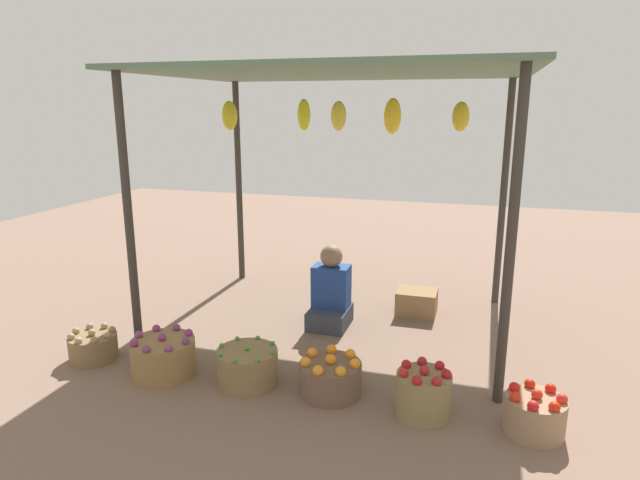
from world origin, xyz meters
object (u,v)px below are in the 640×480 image
Objects in this scene: basket_oranges at (330,377)px; basket_red_apples at (423,393)px; basket_potatoes at (93,346)px; basket_purple_onions at (163,356)px; wooden_crate_near_vendor at (417,302)px; basket_green_chilies at (247,366)px; basket_red_tomatoes at (535,414)px; vendor_person at (331,295)px.

basket_oranges is 0.68m from basket_red_apples.
basket_potatoes is 0.70m from basket_purple_onions.
basket_potatoes is at bearing -143.61° from wooden_crate_near_vendor.
basket_green_chilies is 2.07m from wooden_crate_near_vendor.
basket_green_chilies is at bearing 178.20° from basket_red_tomatoes.
basket_potatoes is 0.99× the size of wooden_crate_near_vendor.
basket_green_chilies is 1.18× the size of wooden_crate_near_vendor.
basket_oranges is at bearing -102.89° from wooden_crate_near_vendor.
vendor_person is 1.73× the size of basket_oranges.
basket_potatoes is at bearing 175.13° from basket_purple_onions.
basket_red_apples is at bearing -81.63° from wooden_crate_near_vendor.
basket_green_chilies is 1.22× the size of basket_red_tomatoes.
basket_oranges is at bearing 0.79° from basket_potatoes.
basket_oranges is at bearing 172.95° from basket_red_apples.
basket_green_chilies reaches higher than basket_potatoes.
basket_red_apples is at bearing -1.18° from basket_potatoes.
basket_purple_onions is at bearing -133.04° from wooden_crate_near_vendor.
basket_red_tomatoes is at bearing -3.89° from basket_oranges.
basket_oranges is at bearing 176.11° from basket_red_tomatoes.
basket_potatoes is 2.02m from basket_oranges.
basket_potatoes is 1.38m from basket_green_chilies.
basket_purple_onions is at bearing -126.50° from vendor_person.
vendor_person reaches higher than basket_oranges.
basket_purple_onions is 1.07× the size of basket_green_chilies.
basket_oranges reaches higher than basket_red_tomatoes.
wooden_crate_near_vendor is (2.42, 1.78, 0.01)m from basket_potatoes.
basket_red_tomatoes is (0.70, -0.01, -0.03)m from basket_red_apples.
basket_red_apples is (2.69, -0.06, 0.05)m from basket_potatoes.
basket_oranges reaches higher than wooden_crate_near_vendor.
basket_purple_onions is 2.52m from wooden_crate_near_vendor.
basket_purple_onions is at bearing 179.87° from basket_red_tomatoes.
basket_potatoes is 0.78× the size of basket_purple_onions.
basket_green_chilies is (-0.29, -1.26, -0.16)m from vendor_person.
basket_potatoes is 1.04× the size of basket_red_apples.
vendor_person is at bearing 76.92° from basket_green_chilies.
basket_oranges reaches higher than basket_potatoes.
vendor_person is at bearing -144.81° from wooden_crate_near_vendor.
vendor_person reaches higher than basket_red_tomatoes.
vendor_person is at bearing 53.50° from basket_purple_onions.
basket_oranges is at bearing -74.30° from vendor_person.
basket_red_tomatoes is (1.38, -0.09, 0.00)m from basket_oranges.
basket_red_tomatoes is (2.70, -0.01, -0.01)m from basket_purple_onions.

